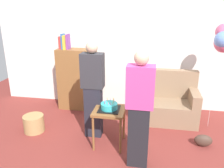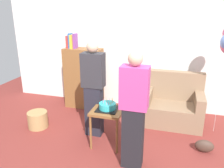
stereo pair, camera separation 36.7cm
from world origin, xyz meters
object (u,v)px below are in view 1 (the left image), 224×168
object	(u,v)px
side_table	(109,115)
person_blowing_candles	(93,90)
birthday_cake	(109,107)
wicker_basket	(34,123)
handbag	(203,141)
bookshelf	(77,79)
couch	(168,103)
balloon_bunch	(224,39)
person_holding_cake	(139,110)

from	to	relation	value
side_table	person_blowing_candles	bearing A→B (deg)	142.50
person_blowing_candles	birthday_cake	bearing A→B (deg)	-24.10
wicker_basket	handbag	size ratio (longest dim) A/B	1.29
bookshelf	side_table	xyz separation A→B (m)	(0.94, -1.29, -0.15)
couch	balloon_bunch	size ratio (longest dim) A/B	0.59
couch	person_holding_cake	bearing A→B (deg)	-107.81
side_table	person_blowing_candles	distance (m)	0.51
person_blowing_candles	wicker_basket	bearing A→B (deg)	-162.54
wicker_basket	bookshelf	bearing A→B (deg)	67.83
wicker_basket	balloon_bunch	size ratio (longest dim) A/B	0.19
couch	birthday_cake	world-z (taller)	couch
couch	bookshelf	world-z (taller)	bookshelf
bookshelf	side_table	world-z (taller)	bookshelf
couch	balloon_bunch	xyz separation A→B (m)	(0.79, -0.20, 1.28)
handbag	side_table	bearing A→B (deg)	-172.28
person_holding_cake	birthday_cake	bearing A→B (deg)	-32.70
couch	handbag	bearing A→B (deg)	-58.40
bookshelf	wicker_basket	world-z (taller)	bookshelf
bookshelf	birthday_cake	bearing A→B (deg)	-53.82
birthday_cake	person_blowing_candles	distance (m)	0.43
person_holding_cake	balloon_bunch	xyz separation A→B (m)	(1.26, 1.27, 0.79)
bookshelf	person_holding_cake	distance (m)	2.23
wicker_basket	couch	bearing A→B (deg)	20.90
couch	side_table	distance (m)	1.44
bookshelf	balloon_bunch	world-z (taller)	balloon_bunch
birthday_cake	wicker_basket	xyz separation A→B (m)	(-1.40, 0.16, -0.51)
person_holding_cake	balloon_bunch	distance (m)	1.96
balloon_bunch	side_table	bearing A→B (deg)	-153.65
handbag	balloon_bunch	distance (m)	1.68
person_blowing_candles	bookshelf	bearing A→B (deg)	134.34
birthday_cake	wicker_basket	size ratio (longest dim) A/B	0.89
couch	birthday_cake	size ratio (longest dim) A/B	3.44
bookshelf	side_table	distance (m)	1.61
person_blowing_candles	balloon_bunch	world-z (taller)	balloon_bunch
bookshelf	handbag	bearing A→B (deg)	-24.11
side_table	birthday_cake	size ratio (longest dim) A/B	1.92
person_holding_cake	handbag	world-z (taller)	person_holding_cake
wicker_basket	handbag	distance (m)	2.89
birthday_cake	person_holding_cake	distance (m)	0.65
birthday_cake	person_holding_cake	bearing A→B (deg)	-39.88
bookshelf	couch	bearing A→B (deg)	-6.74
side_table	handbag	distance (m)	1.56
side_table	birthday_cake	distance (m)	0.14
couch	person_blowing_candles	distance (m)	1.60
couch	wicker_basket	bearing A→B (deg)	-159.10
couch	wicker_basket	xyz separation A→B (m)	(-2.36, -0.90, -0.19)
wicker_basket	balloon_bunch	bearing A→B (deg)	12.54
couch	bookshelf	bearing A→B (deg)	173.26
person_holding_cake	couch	bearing A→B (deg)	-100.64
side_table	person_holding_cake	world-z (taller)	person_holding_cake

